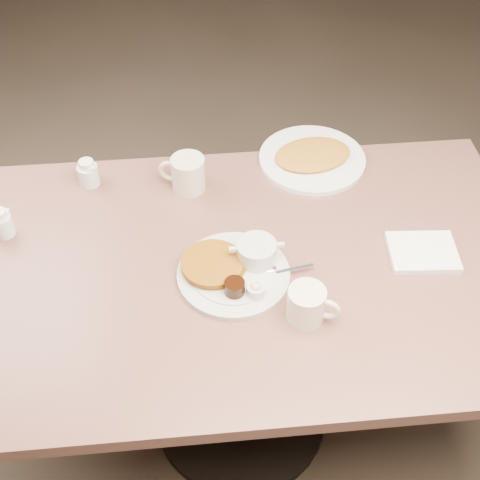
{
  "coord_description": "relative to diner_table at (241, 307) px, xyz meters",
  "views": [
    {
      "loc": [
        -0.1,
        -1.08,
        1.97
      ],
      "look_at": [
        0.0,
        0.02,
        0.82
      ],
      "focal_mm": 48.65,
      "sensor_mm": 36.0,
      "label": 1
    }
  ],
  "objects": [
    {
      "name": "main_plate",
      "position": [
        -0.02,
        -0.03,
        0.19
      ],
      "size": [
        0.34,
        0.29,
        0.07
      ],
      "color": "silver",
      "rests_on": "diner_table"
    },
    {
      "name": "diner_table",
      "position": [
        0.0,
        0.0,
        0.0
      ],
      "size": [
        1.5,
        0.9,
        0.75
      ],
      "color": "#84564C",
      "rests_on": "ground"
    },
    {
      "name": "creamer_left",
      "position": [
        -0.61,
        0.17,
        0.21
      ],
      "size": [
        0.08,
        0.06,
        0.08
      ],
      "color": "white",
      "rests_on": "diner_table"
    },
    {
      "name": "hash_plate",
      "position": [
        0.25,
        0.39,
        0.18
      ],
      "size": [
        0.38,
        0.38,
        0.04
      ],
      "color": "white",
      "rests_on": "diner_table"
    },
    {
      "name": "room",
      "position": [
        0.0,
        0.0,
        0.82
      ],
      "size": [
        7.04,
        8.04,
        2.84
      ],
      "color": "#4C3F33",
      "rests_on": "ground"
    },
    {
      "name": "coffee_mug_far",
      "position": [
        -0.12,
        0.31,
        0.22
      ],
      "size": [
        0.14,
        0.12,
        0.1
      ],
      "color": "silver",
      "rests_on": "diner_table"
    },
    {
      "name": "creamer_right",
      "position": [
        -0.4,
        0.35,
        0.21
      ],
      "size": [
        0.08,
        0.08,
        0.08
      ],
      "color": "white",
      "rests_on": "diner_table"
    },
    {
      "name": "napkin",
      "position": [
        0.46,
        -0.01,
        0.18
      ],
      "size": [
        0.18,
        0.15,
        0.02
      ],
      "color": "white",
      "rests_on": "diner_table"
    },
    {
      "name": "coffee_mug_near",
      "position": [
        0.14,
        -0.18,
        0.22
      ],
      "size": [
        0.13,
        0.11,
        0.09
      ],
      "color": "white",
      "rests_on": "diner_table"
    }
  ]
}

